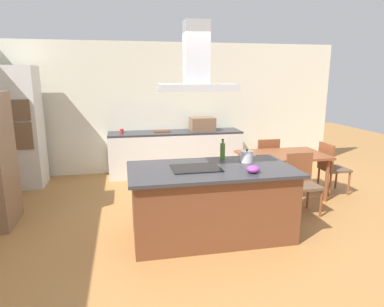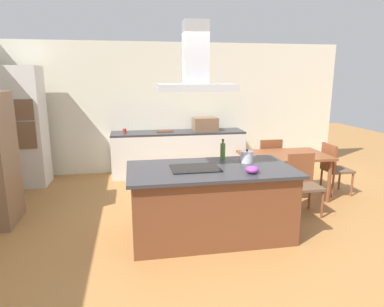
{
  "view_description": "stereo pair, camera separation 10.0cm",
  "coord_description": "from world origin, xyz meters",
  "px_view_note": "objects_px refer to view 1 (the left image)",
  "views": [
    {
      "loc": [
        -1.05,
        -3.95,
        2.02
      ],
      "look_at": [
        -0.17,
        0.4,
        1.0
      ],
      "focal_mm": 31.63,
      "sensor_mm": 36.0,
      "label": 1
    },
    {
      "loc": [
        -0.95,
        -3.97,
        2.02
      ],
      "look_at": [
        -0.17,
        0.4,
        1.0
      ],
      "focal_mm": 31.63,
      "sensor_mm": 36.0,
      "label": 2
    }
  ],
  "objects_px": {
    "tea_kettle": "(247,156)",
    "cutting_board": "(162,131)",
    "cooktop": "(196,168)",
    "range_hood": "(196,69)",
    "olive_oil_bottle": "(223,151)",
    "chair_at_right_end": "(331,165)",
    "dining_table": "(282,159)",
    "chair_facing_island": "(302,179)",
    "countertop_microwave": "(202,124)",
    "wall_oven_stack": "(20,128)",
    "chair_facing_back_wall": "(266,158)",
    "coffee_mug_red": "(122,131)",
    "mixing_bowl": "(253,169)"
  },
  "relations": [
    {
      "from": "mixing_bowl",
      "to": "chair_facing_island",
      "type": "xyz_separation_m",
      "value": [
        1.11,
        0.81,
        -0.44
      ]
    },
    {
      "from": "chair_facing_back_wall",
      "to": "range_hood",
      "type": "relative_size",
      "value": 0.99
    },
    {
      "from": "countertop_microwave",
      "to": "dining_table",
      "type": "distance_m",
      "value": 2.02
    },
    {
      "from": "tea_kettle",
      "to": "chair_facing_island",
      "type": "bearing_deg",
      "value": 16.75
    },
    {
      "from": "tea_kettle",
      "to": "olive_oil_bottle",
      "type": "xyz_separation_m",
      "value": [
        -0.28,
        0.19,
        0.05
      ]
    },
    {
      "from": "tea_kettle",
      "to": "wall_oven_stack",
      "type": "distance_m",
      "value": 4.23
    },
    {
      "from": "tea_kettle",
      "to": "chair_facing_island",
      "type": "height_order",
      "value": "tea_kettle"
    },
    {
      "from": "countertop_microwave",
      "to": "olive_oil_bottle",
      "type": "bearing_deg",
      "value": -96.9
    },
    {
      "from": "wall_oven_stack",
      "to": "chair_at_right_end",
      "type": "bearing_deg",
      "value": -15.62
    },
    {
      "from": "wall_oven_stack",
      "to": "tea_kettle",
      "type": "bearing_deg",
      "value": -35.65
    },
    {
      "from": "tea_kettle",
      "to": "coffee_mug_red",
      "type": "distance_m",
      "value": 3.15
    },
    {
      "from": "cutting_board",
      "to": "range_hood",
      "type": "relative_size",
      "value": 0.38
    },
    {
      "from": "dining_table",
      "to": "range_hood",
      "type": "bearing_deg",
      "value": -146.43
    },
    {
      "from": "coffee_mug_red",
      "to": "wall_oven_stack",
      "type": "bearing_deg",
      "value": -172.75
    },
    {
      "from": "dining_table",
      "to": "chair_at_right_end",
      "type": "xyz_separation_m",
      "value": [
        0.92,
        0.0,
        -0.16
      ]
    },
    {
      "from": "mixing_bowl",
      "to": "countertop_microwave",
      "type": "height_order",
      "value": "countertop_microwave"
    },
    {
      "from": "olive_oil_bottle",
      "to": "range_hood",
      "type": "bearing_deg",
      "value": -140.47
    },
    {
      "from": "range_hood",
      "to": "cutting_board",
      "type": "bearing_deg",
      "value": 91.68
    },
    {
      "from": "chair_facing_island",
      "to": "coffee_mug_red",
      "type": "bearing_deg",
      "value": 137.79
    },
    {
      "from": "coffee_mug_red",
      "to": "chair_facing_island",
      "type": "bearing_deg",
      "value": -42.21
    },
    {
      "from": "olive_oil_bottle",
      "to": "range_hood",
      "type": "height_order",
      "value": "range_hood"
    },
    {
      "from": "cutting_board",
      "to": "dining_table",
      "type": "bearing_deg",
      "value": -44.37
    },
    {
      "from": "cooktop",
      "to": "range_hood",
      "type": "height_order",
      "value": "range_hood"
    },
    {
      "from": "countertop_microwave",
      "to": "chair_at_right_end",
      "type": "bearing_deg",
      "value": -42.4
    },
    {
      "from": "chair_facing_back_wall",
      "to": "dining_table",
      "type": "bearing_deg",
      "value": -90.0
    },
    {
      "from": "coffee_mug_red",
      "to": "dining_table",
      "type": "height_order",
      "value": "coffee_mug_red"
    },
    {
      "from": "mixing_bowl",
      "to": "range_hood",
      "type": "distance_m",
      "value": 1.35
    },
    {
      "from": "chair_facing_back_wall",
      "to": "cooktop",
      "type": "bearing_deg",
      "value": -133.67
    },
    {
      "from": "cutting_board",
      "to": "wall_oven_stack",
      "type": "bearing_deg",
      "value": -173.81
    },
    {
      "from": "tea_kettle",
      "to": "coffee_mug_red",
      "type": "xyz_separation_m",
      "value": [
        -1.63,
        2.69,
        -0.03
      ]
    },
    {
      "from": "range_hood",
      "to": "tea_kettle",
      "type": "bearing_deg",
      "value": 14.09
    },
    {
      "from": "chair_facing_back_wall",
      "to": "wall_oven_stack",
      "type": "bearing_deg",
      "value": 169.39
    },
    {
      "from": "mixing_bowl",
      "to": "coffee_mug_red",
      "type": "bearing_deg",
      "value": 115.5
    },
    {
      "from": "olive_oil_bottle",
      "to": "chair_facing_back_wall",
      "type": "xyz_separation_m",
      "value": [
        1.28,
        1.44,
        -0.51
      ]
    },
    {
      "from": "coffee_mug_red",
      "to": "range_hood",
      "type": "distance_m",
      "value": 3.23
    },
    {
      "from": "olive_oil_bottle",
      "to": "mixing_bowl",
      "type": "relative_size",
      "value": 1.77
    },
    {
      "from": "dining_table",
      "to": "range_hood",
      "type": "height_order",
      "value": "range_hood"
    },
    {
      "from": "cooktop",
      "to": "dining_table",
      "type": "relative_size",
      "value": 0.43
    },
    {
      "from": "tea_kettle",
      "to": "countertop_microwave",
      "type": "xyz_separation_m",
      "value": [
        0.02,
        2.7,
        0.06
      ]
    },
    {
      "from": "dining_table",
      "to": "chair_facing_island",
      "type": "relative_size",
      "value": 1.57
    },
    {
      "from": "mixing_bowl",
      "to": "range_hood",
      "type": "bearing_deg",
      "value": 152.76
    },
    {
      "from": "coffee_mug_red",
      "to": "wall_oven_stack",
      "type": "xyz_separation_m",
      "value": [
        -1.8,
        -0.23,
        0.16
      ]
    },
    {
      "from": "tea_kettle",
      "to": "cutting_board",
      "type": "xyz_separation_m",
      "value": [
        -0.82,
        2.75,
        -0.07
      ]
    },
    {
      "from": "coffee_mug_red",
      "to": "chair_facing_back_wall",
      "type": "bearing_deg",
      "value": -21.91
    },
    {
      "from": "olive_oil_bottle",
      "to": "mixing_bowl",
      "type": "xyz_separation_m",
      "value": [
        0.17,
        -0.69,
        -0.08
      ]
    },
    {
      "from": "tea_kettle",
      "to": "olive_oil_bottle",
      "type": "height_order",
      "value": "olive_oil_bottle"
    },
    {
      "from": "chair_at_right_end",
      "to": "cooktop",
      "type": "bearing_deg",
      "value": -156.52
    },
    {
      "from": "cooktop",
      "to": "mixing_bowl",
      "type": "distance_m",
      "value": 0.7
    },
    {
      "from": "mixing_bowl",
      "to": "chair_facing_island",
      "type": "relative_size",
      "value": 0.18
    },
    {
      "from": "tea_kettle",
      "to": "countertop_microwave",
      "type": "height_order",
      "value": "countertop_microwave"
    }
  ]
}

